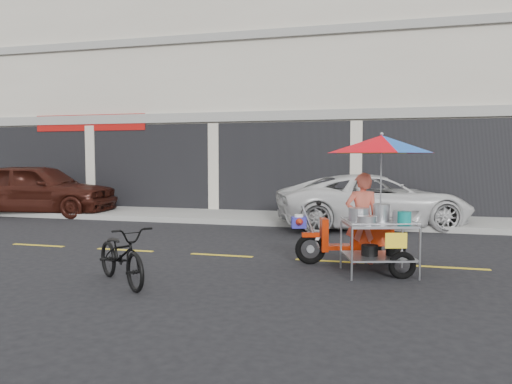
% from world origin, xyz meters
% --- Properties ---
extents(ground, '(90.00, 90.00, 0.00)m').
position_xyz_m(ground, '(0.00, 0.00, 0.00)').
color(ground, black).
extents(sidewalk, '(45.00, 3.00, 0.15)m').
position_xyz_m(sidewalk, '(0.00, 5.50, 0.07)').
color(sidewalk, gray).
rests_on(sidewalk, ground).
extents(shophouse_block, '(36.00, 8.11, 10.40)m').
position_xyz_m(shophouse_block, '(2.82, 10.59, 4.24)').
color(shophouse_block, beige).
rests_on(shophouse_block, ground).
extents(centerline, '(42.00, 0.10, 0.01)m').
position_xyz_m(centerline, '(0.00, 0.00, 0.00)').
color(centerline, gold).
rests_on(centerline, ground).
extents(maroon_sedan, '(5.03, 2.55, 1.64)m').
position_xyz_m(maroon_sedan, '(-9.74, 4.70, 0.82)').
color(maroon_sedan, '#33130D').
rests_on(maroon_sedan, ground).
extents(white_pickup, '(5.46, 3.93, 1.38)m').
position_xyz_m(white_pickup, '(0.59, 4.53, 0.69)').
color(white_pickup, silver).
rests_on(white_pickup, ground).
extents(near_bicycle, '(1.62, 1.48, 0.86)m').
position_xyz_m(near_bicycle, '(-2.70, -2.35, 0.43)').
color(near_bicycle, black).
rests_on(near_bicycle, ground).
extents(food_vendor_rig, '(2.54, 2.10, 2.22)m').
position_xyz_m(food_vendor_rig, '(0.73, -0.46, 1.39)').
color(food_vendor_rig, black).
rests_on(food_vendor_rig, ground).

